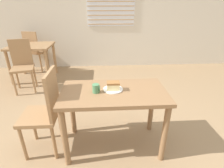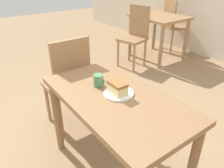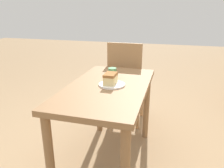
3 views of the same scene
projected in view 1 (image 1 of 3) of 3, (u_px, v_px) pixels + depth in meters
name	position (u px, v px, depth m)	size (l,w,h in m)	color
ground_plane	(113.00, 151.00, 2.02)	(14.00, 14.00, 0.00)	#997A56
wall_back	(105.00, 9.00, 4.16)	(10.00, 0.09, 2.80)	beige
dining_table_near	(114.00, 101.00, 1.86)	(1.10, 0.60, 0.72)	olive
dining_table_far	(32.00, 51.00, 3.69)	(0.85, 0.72, 0.75)	#9E754C
chair_near_window	(45.00, 111.00, 1.84)	(0.38, 0.38, 0.96)	#9E754C
chair_far_corner	(22.00, 64.00, 3.24)	(0.46, 0.46, 0.96)	#9E754C
chair_far_opposite	(35.00, 50.00, 4.21)	(0.47, 0.47, 0.96)	#9E754C
plate	(113.00, 89.00, 1.83)	(0.21, 0.21, 0.01)	white
cake_slice	(113.00, 86.00, 1.80)	(0.13, 0.09, 0.08)	beige
coffee_mug	(96.00, 88.00, 1.76)	(0.08, 0.07, 0.09)	#4C8456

